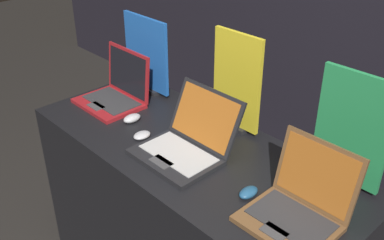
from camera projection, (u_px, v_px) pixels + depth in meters
display_counter at (191, 225)px, 2.35m from camera, size 1.72×0.71×0.97m
laptop_front at (116, 91)px, 2.49m from camera, size 0.36×0.30×0.29m
mouse_front at (132, 118)px, 2.31m from camera, size 0.06×0.10×0.04m
promo_stand_front at (146, 57)px, 2.55m from camera, size 0.36×0.07×0.44m
laptop_middle at (187, 141)px, 2.04m from camera, size 0.38×0.39×0.27m
mouse_middle at (142, 135)px, 2.18m from camera, size 0.07×0.09×0.03m
promo_stand_middle at (237, 85)px, 2.15m from camera, size 0.28×0.07×0.50m
laptop_back at (299, 204)px, 1.65m from camera, size 0.33×0.33×0.28m
mouse_back at (248, 192)px, 1.79m from camera, size 0.06×0.09×0.03m
promo_stand_back at (351, 134)px, 1.76m from camera, size 0.30×0.07×0.49m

